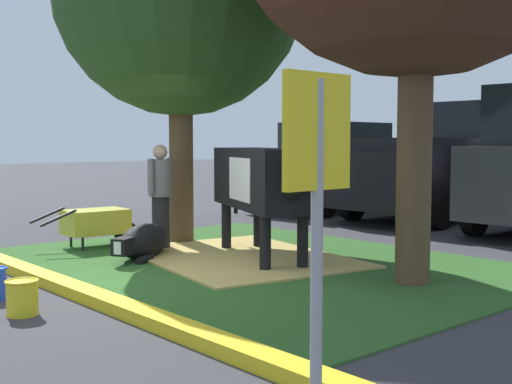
# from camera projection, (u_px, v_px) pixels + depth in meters

# --- Properties ---
(ground_plane) EXTENTS (80.00, 80.00, 0.00)m
(ground_plane) POSITION_uv_depth(u_px,v_px,m) (144.00, 282.00, 7.56)
(ground_plane) COLOR #38383D
(grass_island) EXTENTS (6.73, 4.96, 0.02)m
(grass_island) POSITION_uv_depth(u_px,v_px,m) (258.00, 263.00, 8.69)
(grass_island) COLOR #2D5B23
(grass_island) RESTS_ON ground
(curb_yellow) EXTENTS (7.93, 0.24, 0.12)m
(curb_yellow) POSITION_uv_depth(u_px,v_px,m) (70.00, 288.00, 6.97)
(curb_yellow) COLOR yellow
(curb_yellow) RESTS_ON ground
(hay_bedding) EXTENTS (3.56, 2.91, 0.04)m
(hay_bedding) POSITION_uv_depth(u_px,v_px,m) (239.00, 257.00, 9.00)
(hay_bedding) COLOR tan
(hay_bedding) RESTS_ON ground
(cow_holstein) EXTENTS (3.00, 1.60, 1.54)m
(cow_holstein) POSITION_uv_depth(u_px,v_px,m) (264.00, 180.00, 8.78)
(cow_holstein) COLOR black
(cow_holstein) RESTS_ON ground
(calf_lying) EXTENTS (0.99, 1.27, 0.48)m
(calf_lying) POSITION_uv_depth(u_px,v_px,m) (143.00, 242.00, 8.99)
(calf_lying) COLOR black
(calf_lying) RESTS_ON ground
(person_handler) EXTENTS (0.34, 0.51, 1.55)m
(person_handler) POSITION_uv_depth(u_px,v_px,m) (161.00, 194.00, 9.71)
(person_handler) COLOR black
(person_handler) RESTS_ON ground
(wheelbarrow) EXTENTS (0.65, 1.61, 0.63)m
(wheelbarrow) POSITION_uv_depth(u_px,v_px,m) (97.00, 222.00, 9.92)
(wheelbarrow) COLOR gold
(wheelbarrow) RESTS_ON ground
(parking_sign) EXTENTS (0.06, 0.44, 1.93)m
(parking_sign) POSITION_uv_depth(u_px,v_px,m) (317.00, 191.00, 3.19)
(parking_sign) COLOR #99999E
(parking_sign) RESTS_ON ground
(bucket_yellow) EXTENTS (0.31, 0.31, 0.33)m
(bucket_yellow) POSITION_uv_depth(u_px,v_px,m) (22.00, 297.00, 6.09)
(bucket_yellow) COLOR yellow
(bucket_yellow) RESTS_ON ground
(sedan_silver) EXTENTS (2.15, 4.47, 2.02)m
(sedan_silver) POSITION_uv_depth(u_px,v_px,m) (335.00, 168.00, 15.35)
(sedan_silver) COLOR silver
(sedan_silver) RESTS_ON ground
(pickup_truck_black) EXTENTS (2.38, 5.47, 2.42)m
(pickup_truck_black) POSITION_uv_depth(u_px,v_px,m) (446.00, 164.00, 13.90)
(pickup_truck_black) COLOR black
(pickup_truck_black) RESTS_ON ground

